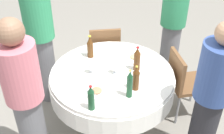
{
  "coord_description": "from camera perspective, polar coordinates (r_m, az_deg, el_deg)",
  "views": [
    {
      "loc": [
        -2.42,
        0.65,
        2.6
      ],
      "look_at": [
        0.0,
        0.0,
        0.82
      ],
      "focal_mm": 46.3,
      "sensor_mm": 36.0,
      "label": 1
    }
  ],
  "objects": [
    {
      "name": "chair_north",
      "position": [
        3.94,
        -1.46,
        3.52
      ],
      "size": [
        0.45,
        0.45,
        0.87
      ],
      "rotation": [
        0.0,
        0.0,
        4.57
      ],
      "color": "brown",
      "rests_on": "ground_plane"
    },
    {
      "name": "dining_table",
      "position": [
        3.21,
        -0.0,
        -3.28
      ],
      "size": [
        1.37,
        1.37,
        0.74
      ],
      "color": "white",
      "rests_on": "ground_plane"
    },
    {
      "name": "folded_napkin",
      "position": [
        3.5,
        0.52,
        3.56
      ],
      "size": [
        0.17,
        0.17,
        0.02
      ],
      "primitive_type": "cube",
      "rotation": [
        0.0,
        0.0,
        -0.42
      ],
      "color": "white",
      "rests_on": "dining_table"
    },
    {
      "name": "person_east",
      "position": [
        3.55,
        -13.84,
        5.19
      ],
      "size": [
        0.34,
        0.34,
        1.66
      ],
      "rotation": [
        0.0,
        0.0,
        -0.78
      ],
      "color": "slate",
      "rests_on": "ground_plane"
    },
    {
      "name": "wine_glass_south",
      "position": [
        3.07,
        -4.09,
        0.31
      ],
      "size": [
        0.07,
        0.07,
        0.13
      ],
      "color": "white",
      "rests_on": "dining_table"
    },
    {
      "name": "wine_glass_rear",
      "position": [
        3.06,
        0.71,
        0.18
      ],
      "size": [
        0.07,
        0.07,
        0.14
      ],
      "color": "white",
      "rests_on": "dining_table"
    },
    {
      "name": "person_inner",
      "position": [
        2.71,
        -16.71,
        -5.97
      ],
      "size": [
        0.34,
        0.34,
        1.66
      ],
      "rotation": [
        0.0,
        0.0,
        0.37
      ],
      "color": "slate",
      "rests_on": "ground_plane"
    },
    {
      "name": "plate_mid",
      "position": [
        3.12,
        7.96,
        -1.37
      ],
      "size": [
        0.26,
        0.26,
        0.02
      ],
      "color": "white",
      "rests_on": "dining_table"
    },
    {
      "name": "ground_plane",
      "position": [
        3.61,
        -0.0,
        -10.62
      ],
      "size": [
        10.0,
        10.0,
        0.0
      ],
      "primitive_type": "plane",
      "color": "gray"
    },
    {
      "name": "person_rear",
      "position": [
        4.0,
        11.95,
        8.47
      ],
      "size": [
        0.34,
        0.34,
        1.59
      ],
      "rotation": [
        0.0,
        0.0,
        3.76
      ],
      "color": "slate",
      "rests_on": "ground_plane"
    },
    {
      "name": "bottle_brown_far",
      "position": [
        3.33,
        -4.35,
        3.94
      ],
      "size": [
        0.07,
        0.07,
        0.28
      ],
      "color": "#593314",
      "rests_on": "dining_table"
    },
    {
      "name": "fork_inner",
      "position": [
        3.27,
        0.08,
        0.79
      ],
      "size": [
        0.04,
        0.18,
        0.0
      ],
      "primitive_type": "cube",
      "rotation": [
        0.0,
        0.0,
        1.68
      ],
      "color": "silver",
      "rests_on": "dining_table"
    },
    {
      "name": "bottle_brown_east",
      "position": [
        3.11,
        4.97,
        1.54
      ],
      "size": [
        0.07,
        0.07,
        0.29
      ],
      "color": "#593314",
      "rests_on": "dining_table"
    },
    {
      "name": "bottle_brown_south",
      "position": [
        2.84,
        4.76,
        -2.3
      ],
      "size": [
        0.07,
        0.07,
        0.28
      ],
      "color": "#593314",
      "rests_on": "dining_table"
    },
    {
      "name": "plate_west",
      "position": [
        3.35,
        4.44,
        1.84
      ],
      "size": [
        0.26,
        0.26,
        0.04
      ],
      "color": "white",
      "rests_on": "dining_table"
    },
    {
      "name": "fork_rear",
      "position": [
        3.01,
        2.54,
        -2.71
      ],
      "size": [
        0.14,
        0.14,
        0.0
      ],
      "primitive_type": "cube",
      "rotation": [
        0.0,
        0.0,
        0.79
      ],
      "color": "silver",
      "rests_on": "dining_table"
    },
    {
      "name": "plate_outer",
      "position": [
        2.86,
        -3.01,
        -4.85
      ],
      "size": [
        0.26,
        0.26,
        0.04
      ],
      "color": "white",
      "rests_on": "dining_table"
    },
    {
      "name": "bottle_dark_green_inner",
      "position": [
        2.74,
        3.51,
        -3.43
      ],
      "size": [
        0.06,
        0.06,
        0.31
      ],
      "color": "#194728",
      "rests_on": "dining_table"
    },
    {
      "name": "chair_left",
      "position": [
        3.48,
        13.82,
        -2.5
      ],
      "size": [
        0.43,
        0.43,
        0.87
      ],
      "rotation": [
        0.0,
        0.0,
        3.07
      ],
      "color": "brown",
      "rests_on": "ground_plane"
    },
    {
      "name": "bottle_dark_green_rear",
      "position": [
        2.62,
        -4.15,
        -6.17
      ],
      "size": [
        0.06,
        0.06,
        0.27
      ],
      "color": "#194728",
      "rests_on": "dining_table"
    },
    {
      "name": "knife_east",
      "position": [
        3.2,
        -8.75,
        -0.49
      ],
      "size": [
        0.18,
        0.02,
        0.0
      ],
      "primitive_type": "cube",
      "rotation": [
        0.0,
        0.0,
        3.17
      ],
      "color": "silver",
      "rests_on": "dining_table"
    },
    {
      "name": "person_far",
      "position": [
        2.8,
        18.94,
        -5.74
      ],
      "size": [
        0.34,
        0.34,
        1.61
      ],
      "rotation": [
        0.0,
        0.0,
        2.36
      ],
      "color": "#26262B",
      "rests_on": "ground_plane"
    }
  ]
}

